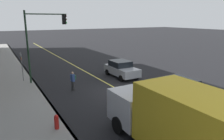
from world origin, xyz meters
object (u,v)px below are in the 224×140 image
object	(u,v)px
traffic_light_mast	(42,35)
street_sign_post	(22,65)
truck_yellow	(186,125)
car_green	(180,88)
fire_hydrant	(57,123)
car_silver	(121,69)
pedestrian_with_backpack	(73,80)

from	to	relation	value
traffic_light_mast	street_sign_post	bearing A→B (deg)	60.85
truck_yellow	car_green	bearing A→B (deg)	-46.28
traffic_light_mast	fire_hydrant	distance (m)	10.11
car_silver	truck_yellow	xyz separation A→B (m)	(-12.28, 4.76, 0.82)
pedestrian_with_backpack	fire_hydrant	world-z (taller)	pedestrian_with_backpack
truck_yellow	car_silver	bearing A→B (deg)	-21.20
car_silver	truck_yellow	distance (m)	13.20
pedestrian_with_backpack	street_sign_post	size ratio (longest dim) A/B	0.56
pedestrian_with_backpack	traffic_light_mast	world-z (taller)	traffic_light_mast
car_silver	traffic_light_mast	size ratio (longest dim) A/B	0.63
truck_yellow	pedestrian_with_backpack	xyz separation A→B (m)	(10.72, 0.92, -0.73)
car_green	traffic_light_mast	xyz separation A→B (m)	(9.05, 7.75, 3.59)
car_green	fire_hydrant	xyz separation A→B (m)	(-0.16, 9.24, -0.30)
car_silver	fire_hydrant	size ratio (longest dim) A/B	4.35
truck_yellow	street_sign_post	size ratio (longest dim) A/B	2.81
car_green	street_sign_post	world-z (taller)	street_sign_post
car_green	car_silver	world-z (taller)	car_silver
street_sign_post	fire_hydrant	distance (m)	10.28
pedestrian_with_backpack	fire_hydrant	size ratio (longest dim) A/B	1.69
traffic_light_mast	fire_hydrant	world-z (taller)	traffic_light_mast
truck_yellow	street_sign_post	world-z (taller)	truck_yellow
car_silver	fire_hydrant	xyz separation A→B (m)	(-7.31, 8.63, -0.36)
truck_yellow	fire_hydrant	xyz separation A→B (m)	(4.97, 3.87, -1.18)
car_green	fire_hydrant	size ratio (longest dim) A/B	5.02
traffic_light_mast	car_green	bearing A→B (deg)	-139.43
truck_yellow	street_sign_post	distance (m)	15.74
truck_yellow	fire_hydrant	size ratio (longest dim) A/B	8.42
car_green	pedestrian_with_backpack	bearing A→B (deg)	48.40
car_silver	traffic_light_mast	distance (m)	8.20
car_green	truck_yellow	bearing A→B (deg)	133.72
car_silver	truck_yellow	world-z (taller)	truck_yellow
fire_hydrant	truck_yellow	bearing A→B (deg)	-142.12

